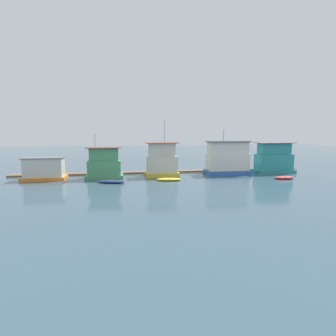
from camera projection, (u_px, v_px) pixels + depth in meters
ground_plane at (167, 176)px, 43.59m from camera, size 200.00×200.00×0.00m
dock_walkway at (164, 172)px, 46.93m from camera, size 51.00×1.95×0.30m
houseboat_orange at (44, 169)px, 39.48m from camera, size 6.21×3.35×3.41m
houseboat_green at (104, 165)px, 40.97m from camera, size 5.75×3.47×6.93m
houseboat_yellow at (162, 161)px, 42.90m from camera, size 5.37×3.58×9.14m
houseboat_blue at (227, 159)px, 45.12m from camera, size 7.40×3.87×7.67m
houseboat_teal at (274, 159)px, 46.52m from camera, size 6.89×3.50×5.37m
dinghy_navy at (111, 181)px, 37.14m from camera, size 4.31×2.46×0.44m
dinghy_yellow at (169, 179)px, 39.09m from camera, size 3.83×1.90×0.38m
dinghy_red at (284, 178)px, 40.32m from camera, size 3.32×1.56×0.46m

